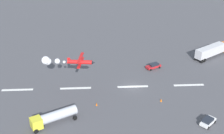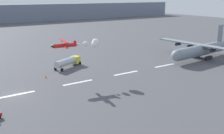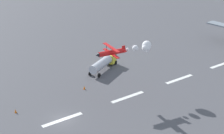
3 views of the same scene
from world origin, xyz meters
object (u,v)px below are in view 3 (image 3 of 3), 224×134
at_px(stunt_biplane_red, 134,48).
at_px(traffic_cone_far, 84,88).
at_px(fuel_tanker_truck, 103,63).
at_px(traffic_cone_near, 16,111).

relative_size(stunt_biplane_red, traffic_cone_far, 16.98).
bearing_deg(fuel_tanker_truck, traffic_cone_far, -145.55).
xyz_separation_m(stunt_biplane_red, traffic_cone_far, (-8.77, 5.73, -8.73)).
bearing_deg(traffic_cone_far, traffic_cone_near, -176.53).
xyz_separation_m(traffic_cone_near, traffic_cone_far, (15.53, 0.94, 0.00)).
relative_size(fuel_tanker_truck, traffic_cone_near, 13.34).
relative_size(traffic_cone_near, traffic_cone_far, 1.00).
xyz_separation_m(fuel_tanker_truck, traffic_cone_near, (-24.73, -7.26, -1.38)).
height_order(stunt_biplane_red, traffic_cone_near, stunt_biplane_red).
relative_size(stunt_biplane_red, fuel_tanker_truck, 1.27).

